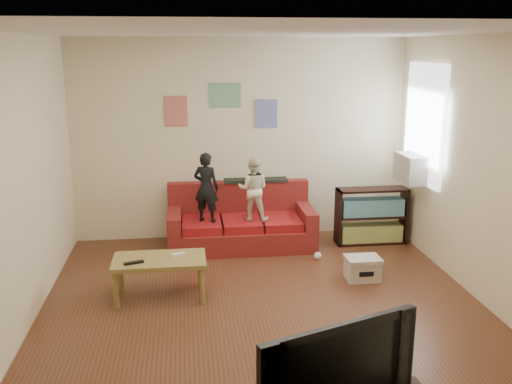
{
  "coord_description": "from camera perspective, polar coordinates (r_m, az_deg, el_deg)",
  "views": [
    {
      "loc": [
        -0.75,
        -5.11,
        2.57
      ],
      "look_at": [
        0.0,
        0.8,
        1.05
      ],
      "focal_mm": 40.0,
      "sensor_mm": 36.0,
      "label": 1
    }
  ],
  "objects": [
    {
      "name": "room_shell",
      "position": [
        5.31,
        1.08,
        1.01
      ],
      "size": [
        4.52,
        5.02,
        2.72
      ],
      "color": "brown",
      "rests_on": "ground"
    },
    {
      "name": "sofa",
      "position": [
        7.57,
        -1.54,
        -3.3
      ],
      "size": [
        1.9,
        0.87,
        0.84
      ],
      "color": "maroon",
      "rests_on": "ground"
    },
    {
      "name": "child_a",
      "position": [
        7.23,
        -5.01,
        0.46
      ],
      "size": [
        0.38,
        0.33,
        0.9
      ],
      "primitive_type": "imported",
      "rotation": [
        0.0,
        0.0,
        2.73
      ],
      "color": "black",
      "rests_on": "sofa"
    },
    {
      "name": "child_b",
      "position": [
        7.28,
        -0.28,
        0.31
      ],
      "size": [
        0.46,
        0.39,
        0.82
      ],
      "primitive_type": "imported",
      "rotation": [
        0.0,
        0.0,
        2.91
      ],
      "color": "white",
      "rests_on": "sofa"
    },
    {
      "name": "coffee_table",
      "position": [
        6.08,
        -9.63,
        -7.1
      ],
      "size": [
        0.96,
        0.53,
        0.43
      ],
      "color": "olive",
      "rests_on": "ground"
    },
    {
      "name": "remote",
      "position": [
        5.96,
        -12.12,
        -6.92
      ],
      "size": [
        0.21,
        0.11,
        0.02
      ],
      "primitive_type": "cube",
      "rotation": [
        0.0,
        0.0,
        0.31
      ],
      "color": "black",
      "rests_on": "coffee_table"
    },
    {
      "name": "game_controller",
      "position": [
        6.1,
        -7.75,
        -6.21
      ],
      "size": [
        0.14,
        0.09,
        0.03
      ],
      "primitive_type": "cube",
      "rotation": [
        0.0,
        0.0,
        0.39
      ],
      "color": "white",
      "rests_on": "coffee_table"
    },
    {
      "name": "bookshelf",
      "position": [
        7.8,
        11.43,
        -2.63
      ],
      "size": [
        0.94,
        0.28,
        0.75
      ],
      "color": "black",
      "rests_on": "ground"
    },
    {
      "name": "window",
      "position": [
        7.45,
        16.46,
        6.55
      ],
      "size": [
        0.04,
        1.08,
        1.48
      ],
      "primitive_type": "cube",
      "color": "white",
      "rests_on": "room_shell"
    },
    {
      "name": "ac_unit",
      "position": [
        7.49,
        15.32,
        2.32
      ],
      "size": [
        0.28,
        0.55,
        0.35
      ],
      "primitive_type": "cube",
      "color": "#B7B2A3",
      "rests_on": "window"
    },
    {
      "name": "artwork_left",
      "position": [
        7.64,
        -8.01,
        8.02
      ],
      "size": [
        0.3,
        0.01,
        0.4
      ],
      "primitive_type": "cube",
      "color": "#D87266",
      "rests_on": "room_shell"
    },
    {
      "name": "artwork_center",
      "position": [
        7.64,
        -3.12,
        9.64
      ],
      "size": [
        0.42,
        0.01,
        0.32
      ],
      "primitive_type": "cube",
      "color": "#72B27F",
      "rests_on": "room_shell"
    },
    {
      "name": "artwork_right",
      "position": [
        7.73,
        1.02,
        7.85
      ],
      "size": [
        0.3,
        0.01,
        0.38
      ],
      "primitive_type": "cube",
      "color": "#727FCC",
      "rests_on": "room_shell"
    },
    {
      "name": "file_box",
      "position": [
        6.63,
        10.62,
        -7.5
      ],
      "size": [
        0.39,
        0.3,
        0.27
      ],
      "color": "beige",
      "rests_on": "ground"
    },
    {
      "name": "television",
      "position": [
        3.46,
        7.32,
        -16.66
      ],
      "size": [
        1.02,
        0.49,
        0.6
      ],
      "primitive_type": "imported",
      "rotation": [
        0.0,
        0.0,
        0.36
      ],
      "color": "black",
      "rests_on": "tv_stand"
    },
    {
      "name": "tissue",
      "position": [
        7.18,
        6.18,
        -6.36
      ],
      "size": [
        0.11,
        0.11,
        0.09
      ],
      "primitive_type": "sphere",
      "rotation": [
        0.0,
        0.0,
        0.13
      ],
      "color": "white",
      "rests_on": "ground"
    }
  ]
}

